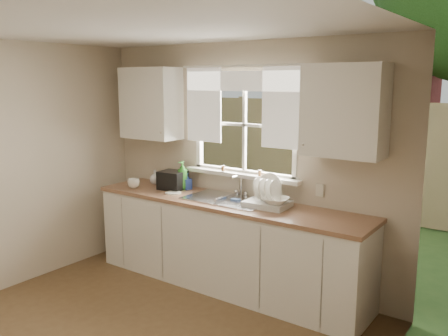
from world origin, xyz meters
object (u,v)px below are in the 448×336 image
Objects in this scene: black_appliance at (173,180)px; cup at (134,183)px; soap_bottle_a at (182,175)px; dish_rack at (268,199)px.

cup is at bearing -157.96° from black_appliance.
black_appliance is at bearing 37.48° from cup.
black_appliance reaches higher than cup.
cup is at bearing -143.90° from soap_bottle_a.
soap_bottle_a is 2.33× the size of cup.
soap_bottle_a reaches higher than black_appliance.
soap_bottle_a is at bearing 37.19° from cup.
black_appliance is (-1.24, 0.03, 0.03)m from dish_rack.
soap_bottle_a is 0.57m from cup.
cup is (-0.49, -0.27, -0.10)m from soap_bottle_a.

